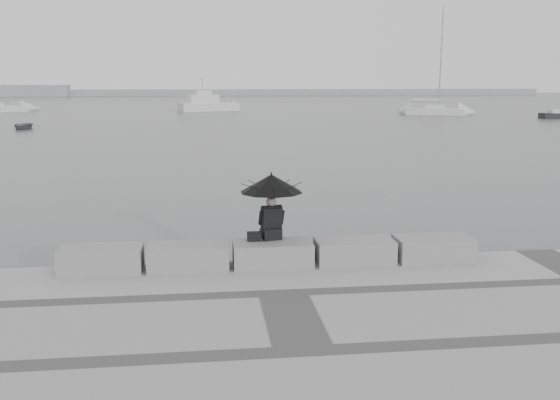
{
  "coord_description": "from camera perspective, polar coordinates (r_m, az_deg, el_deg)",
  "views": [
    {
      "loc": [
        -1.32,
        -12.61,
        4.24
      ],
      "look_at": [
        0.57,
        3.0,
        1.19
      ],
      "focal_mm": 40.0,
      "sensor_mm": 36.0,
      "label": 1
    }
  ],
  "objects": [
    {
      "name": "seated_person",
      "position": [
        12.69,
        -0.79,
        0.93
      ],
      "size": [
        1.3,
        1.3,
        1.39
      ],
      "rotation": [
        0.0,
        0.0,
        0.21
      ],
      "color": "black",
      "rests_on": "stone_block_centre"
    },
    {
      "name": "stone_block_left",
      "position": [
        12.66,
        -8.39,
        -5.15
      ],
      "size": [
        1.6,
        0.8,
        0.5
      ],
      "primitive_type": "cube",
      "color": "slate",
      "rests_on": "promenade"
    },
    {
      "name": "bag",
      "position": [
        12.74,
        -2.38,
        -3.35
      ],
      "size": [
        0.28,
        0.16,
        0.18
      ],
      "primitive_type": "cube",
      "color": "black",
      "rests_on": "stone_block_centre"
    },
    {
      "name": "stone_block_far_left",
      "position": [
        12.82,
        -16.03,
        -5.26
      ],
      "size": [
        1.6,
        0.8,
        0.5
      ],
      "primitive_type": "cube",
      "color": "slate",
      "rests_on": "promenade"
    },
    {
      "name": "stone_block_centre",
      "position": [
        12.72,
        -0.68,
        -4.95
      ],
      "size": [
        1.6,
        0.8,
        0.5
      ],
      "primitive_type": "cube",
      "color": "slate",
      "rests_on": "promenade"
    },
    {
      "name": "stone_block_right",
      "position": [
        13.01,
        6.81,
        -4.67
      ],
      "size": [
        1.6,
        0.8,
        0.5
      ],
      "primitive_type": "cube",
      "color": "slate",
      "rests_on": "promenade"
    },
    {
      "name": "dinghy",
      "position": [
        58.76,
        -22.44,
        6.3
      ],
      "size": [
        3.35,
        1.44,
        0.56
      ],
      "primitive_type": "imported",
      "rotation": [
        0.0,
        0.0,
        0.01
      ],
      "color": "slate",
      "rests_on": "ground"
    },
    {
      "name": "ground",
      "position": [
        13.37,
        -0.89,
        -7.52
      ],
      "size": [
        360.0,
        360.0,
        0.0
      ],
      "primitive_type": "plane",
      "color": "#484B4D",
      "rests_on": "ground"
    },
    {
      "name": "sailboat_right",
      "position": [
        78.6,
        13.98,
        7.97
      ],
      "size": [
        7.1,
        4.88,
        12.9
      ],
      "rotation": [
        0.0,
        0.0,
        -0.41
      ],
      "color": "silver",
      "rests_on": "ground"
    },
    {
      "name": "motor_cruiser",
      "position": [
        86.11,
        -6.56,
        8.69
      ],
      "size": [
        8.48,
        5.4,
        4.5
      ],
      "rotation": [
        0.0,
        0.0,
        0.35
      ],
      "color": "silver",
      "rests_on": "ground"
    },
    {
      "name": "distant_landmass",
      "position": [
        167.3,
        -9.39,
        9.7
      ],
      "size": [
        180.0,
        8.0,
        2.8
      ],
      "color": "gray",
      "rests_on": "ground"
    },
    {
      "name": "stone_block_far_right",
      "position": [
        13.51,
        13.85,
        -4.33
      ],
      "size": [
        1.6,
        0.8,
        0.5
      ],
      "primitive_type": "cube",
      "color": "slate",
      "rests_on": "promenade"
    }
  ]
}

